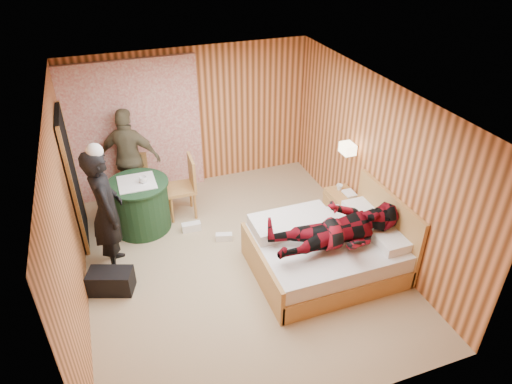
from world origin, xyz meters
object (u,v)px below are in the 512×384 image
object	(u,v)px
man_at_table	(130,158)
chair_near	(185,182)
man_on_bed	(340,222)
chair_far	(135,176)
duffel_bag	(111,281)
wall_lamp	(348,148)
bed	(326,251)
round_table	(140,205)
woman_standing	(107,211)
nightstand	(341,208)

from	to	relation	value
man_at_table	chair_near	bearing A→B (deg)	163.44
chair_near	man_on_bed	distance (m)	2.76
chair_far	duffel_bag	world-z (taller)	chair_far
wall_lamp	man_at_table	world-z (taller)	man_at_table
wall_lamp	man_at_table	size ratio (longest dim) A/B	0.15
bed	wall_lamp	bearing A→B (deg)	51.56
chair_near	man_at_table	bearing A→B (deg)	-128.66
duffel_bag	man_at_table	world-z (taller)	man_at_table
man_at_table	round_table	bearing A→B (deg)	113.98
chair_near	woman_standing	bearing A→B (deg)	-51.61
wall_lamp	bed	bearing A→B (deg)	-128.44
wall_lamp	chair_near	bearing A→B (deg)	156.50
woman_standing	duffel_bag	bearing A→B (deg)	164.61
bed	round_table	xyz separation A→B (m)	(-2.30, 1.87, 0.12)
chair_near	duffel_bag	world-z (taller)	chair_near
wall_lamp	man_on_bed	distance (m)	1.49
nightstand	bed	bearing A→B (deg)	-129.43
round_table	chair_far	world-z (taller)	chair_far
wall_lamp	chair_far	size ratio (longest dim) A/B	0.28
wall_lamp	chair_far	world-z (taller)	wall_lamp
round_table	woman_standing	distance (m)	1.05
duffel_bag	woman_standing	xyz separation A→B (m)	(0.11, 0.54, 0.76)
nightstand	wall_lamp	bearing A→B (deg)	63.77
bed	nightstand	bearing A→B (deg)	50.57
wall_lamp	chair_far	bearing A→B (deg)	152.29
wall_lamp	duffel_bag	world-z (taller)	wall_lamp
duffel_bag	round_table	bearing A→B (deg)	85.50
nightstand	woman_standing	xyz separation A→B (m)	(-3.54, 0.18, 0.64)
nightstand	chair_far	size ratio (longest dim) A/B	0.61
wall_lamp	bed	size ratio (longest dim) A/B	0.13
wall_lamp	man_at_table	xyz separation A→B (m)	(-3.10, 1.67, -0.44)
chair_near	man_at_table	distance (m)	1.04
bed	woman_standing	size ratio (longest dim) A/B	1.07
nightstand	woman_standing	size ratio (longest dim) A/B	0.31
duffel_bag	woman_standing	world-z (taller)	woman_standing
wall_lamp	man_on_bed	world-z (taller)	man_on_bed
man_at_table	woman_standing	bearing A→B (deg)	96.89
bed	woman_standing	xyz separation A→B (m)	(-2.79, 1.09, 0.62)
round_table	bed	bearing A→B (deg)	-39.14
nightstand	chair_near	world-z (taller)	chair_near
chair_near	nightstand	bearing A→B (deg)	66.19
bed	man_on_bed	distance (m)	0.69
nightstand	man_on_bed	xyz separation A→B (m)	(-0.73, -1.14, 0.67)
nightstand	chair_far	world-z (taller)	chair_far
bed	nightstand	size ratio (longest dim) A/B	3.47
chair_far	duffel_bag	xyz separation A→B (m)	(-0.63, -2.06, -0.38)
chair_near	man_on_bed	bearing A→B (deg)	36.71
round_table	woman_standing	bearing A→B (deg)	-121.88
nightstand	round_table	size ratio (longest dim) A/B	0.60
chair_near	duffel_bag	size ratio (longest dim) A/B	1.80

